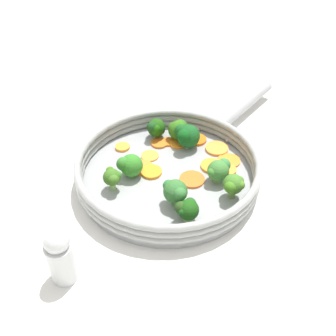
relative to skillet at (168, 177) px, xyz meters
name	(u,v)px	position (x,y,z in m)	size (l,w,h in m)	color
ground_plane	(168,180)	(0.00, 0.00, -0.01)	(4.00, 4.00, 0.00)	silver
skillet	(168,177)	(0.00, 0.00, 0.00)	(0.33, 0.33, 0.02)	#939699
skillet_rim_wall	(168,166)	(0.00, 0.00, 0.03)	(0.34, 0.34, 0.04)	#989B9A
skillet_handle	(243,106)	(-0.15, -0.24, 0.02)	(0.03, 0.03, 0.24)	#999B9E
skillet_rivet_left	(227,141)	(-0.11, -0.11, 0.01)	(0.01, 0.01, 0.01)	#98929D
skillet_rivet_right	(198,129)	(-0.05, -0.15, 0.01)	(0.01, 0.01, 0.01)	#949A99
carrot_slice_0	(123,147)	(0.10, -0.07, 0.01)	(0.03, 0.03, 0.01)	orange
carrot_slice_1	(159,143)	(0.03, -0.09, 0.01)	(0.04, 0.04, 0.00)	orange
carrot_slice_2	(217,148)	(-0.09, -0.09, 0.01)	(0.05, 0.05, 0.01)	orange
carrot_slice_3	(229,161)	(-0.11, -0.05, 0.01)	(0.04, 0.04, 0.00)	orange
carrot_slice_4	(150,156)	(0.04, -0.05, 0.01)	(0.04, 0.04, 0.00)	orange
carrot_slice_5	(229,170)	(-0.11, -0.02, 0.01)	(0.03, 0.03, 0.01)	orange
carrot_slice_6	(192,179)	(-0.05, 0.01, 0.01)	(0.05, 0.05, 0.00)	orange
carrot_slice_7	(151,172)	(0.03, 0.00, 0.01)	(0.04, 0.04, 0.01)	orange
carrot_slice_8	(197,140)	(-0.05, -0.11, 0.01)	(0.04, 0.04, 0.01)	orange
carrot_slice_9	(168,142)	(0.01, -0.10, 0.01)	(0.03, 0.03, 0.00)	orange
carrot_slice_10	(212,166)	(-0.08, -0.03, 0.01)	(0.04, 0.04, 0.01)	orange
carrot_slice_11	(142,167)	(0.05, -0.01, 0.01)	(0.04, 0.04, 0.01)	orange
carrot_slice_12	(178,143)	(-0.01, -0.10, 0.01)	(0.03, 0.03, 0.01)	orange
broccoli_floret_0	(234,185)	(-0.12, 0.05, 0.04)	(0.04, 0.04, 0.05)	olive
broccoli_floret_1	(187,136)	(-0.03, -0.09, 0.04)	(0.05, 0.05, 0.05)	#7AA35F
broccoli_floret_2	(175,191)	(-0.02, 0.08, 0.04)	(0.04, 0.04, 0.05)	#5E8C4B
broccoli_floret_3	(112,177)	(0.09, 0.05, 0.04)	(0.03, 0.04, 0.04)	#85B367
broccoli_floret_4	(156,128)	(0.04, -0.11, 0.03)	(0.04, 0.04, 0.04)	#8CA668
broccoli_floret_5	(129,165)	(0.07, 0.01, 0.03)	(0.05, 0.04, 0.05)	#6BA555
broccoli_floret_6	(219,170)	(-0.09, 0.01, 0.03)	(0.04, 0.04, 0.04)	#88AA63
broccoli_floret_7	(177,129)	(-0.01, -0.11, 0.03)	(0.05, 0.04, 0.04)	#73A44C
broccoli_floret_8	(187,209)	(-0.04, 0.11, 0.03)	(0.04, 0.04, 0.04)	#84A467
salt_shaker	(60,256)	(0.13, 0.23, 0.04)	(0.04, 0.04, 0.10)	silver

